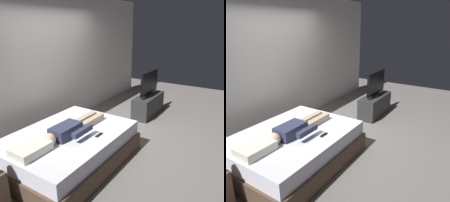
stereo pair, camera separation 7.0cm
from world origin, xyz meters
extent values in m
plane|color=slate|center=(0.00, 0.00, 0.00)|extent=(10.00, 10.00, 0.00)
cube|color=silver|center=(0.40, 1.50, 1.40)|extent=(6.40, 0.10, 2.80)
cube|color=brown|center=(-0.95, 0.21, 0.15)|extent=(2.07, 1.55, 0.30)
cube|color=white|center=(-0.95, 0.21, 0.42)|extent=(1.99, 1.47, 0.24)
cube|color=silver|center=(-1.66, 0.21, 0.60)|extent=(0.48, 0.34, 0.12)
cube|color=#2D334C|center=(-1.05, 0.16, 0.63)|extent=(0.48, 0.28, 0.18)
sphere|color=beige|center=(-1.38, 0.16, 0.63)|extent=(0.18, 0.18, 0.18)
cube|color=tan|center=(-0.51, 0.08, 0.60)|extent=(0.60, 0.11, 0.11)
cube|color=tan|center=(-0.51, 0.24, 0.60)|extent=(0.60, 0.11, 0.11)
cube|color=#2D334C|center=(-0.99, -0.12, 0.67)|extent=(0.40, 0.08, 0.08)
cube|color=black|center=(-0.77, -0.26, 0.55)|extent=(0.15, 0.04, 0.02)
cube|color=#2D2D2D|center=(1.65, -0.04, 0.25)|extent=(1.10, 0.40, 0.50)
cube|color=black|center=(1.65, -0.04, 0.53)|extent=(0.32, 0.20, 0.05)
cube|color=black|center=(1.65, -0.04, 0.82)|extent=(0.88, 0.05, 0.54)
camera|label=1|loc=(-3.32, -2.09, 2.18)|focal=36.41mm
camera|label=2|loc=(-3.28, -2.15, 2.18)|focal=36.41mm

